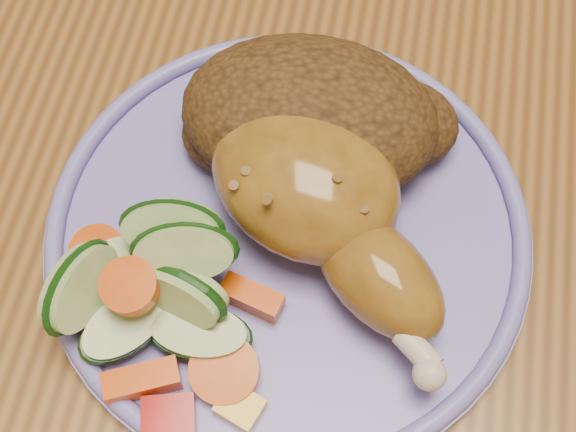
{
  "coord_description": "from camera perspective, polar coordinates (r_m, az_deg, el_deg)",
  "views": [
    {
      "loc": [
        -0.02,
        -0.3,
        1.14
      ],
      "look_at": [
        -0.06,
        -0.11,
        0.78
      ],
      "focal_mm": 50.0,
      "sensor_mm": 36.0,
      "label": 1
    }
  ],
  "objects": [
    {
      "name": "chicken_leg",
      "position": [
        0.4,
        2.46,
        1.11
      ],
      "size": [
        0.16,
        0.16,
        0.06
      ],
      "color": "#8D621D",
      "rests_on": "plate"
    },
    {
      "name": "plate",
      "position": [
        0.43,
        0.0,
        -1.27
      ],
      "size": [
        0.26,
        0.26,
        0.01
      ],
      "primitive_type": "cylinder",
      "color": "#706CC3",
      "rests_on": "dining_table"
    },
    {
      "name": "rice_pilaf",
      "position": [
        0.43,
        1.94,
        6.91
      ],
      "size": [
        0.15,
        0.1,
        0.06
      ],
      "color": "#4A2F12",
      "rests_on": "plate"
    },
    {
      "name": "dining_table",
      "position": [
        0.56,
        7.9,
        4.02
      ],
      "size": [
        0.9,
        1.4,
        0.75
      ],
      "color": "brown",
      "rests_on": "ground"
    },
    {
      "name": "vegetable_pile",
      "position": [
        0.4,
        -9.41,
        -5.31
      ],
      "size": [
        0.12,
        0.12,
        0.06
      ],
      "color": "#A50A05",
      "rests_on": "plate"
    },
    {
      "name": "ground",
      "position": [
        1.18,
        3.83,
        -12.88
      ],
      "size": [
        4.0,
        4.0,
        0.0
      ],
      "primitive_type": "plane",
      "color": "brown",
      "rests_on": "ground"
    },
    {
      "name": "plate_rim",
      "position": [
        0.42,
        0.0,
        -0.62
      ],
      "size": [
        0.26,
        0.26,
        0.01
      ],
      "primitive_type": "torus",
      "color": "#706CC3",
      "rests_on": "plate"
    }
  ]
}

